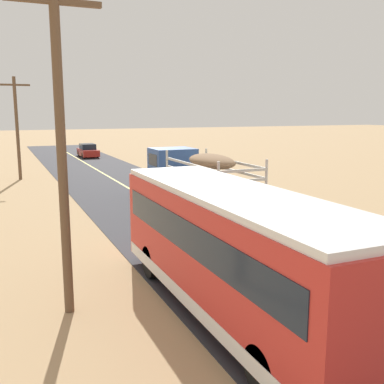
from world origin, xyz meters
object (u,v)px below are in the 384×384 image
(bus, at_px, (233,248))
(car_far, at_px, (88,151))
(livestock_truck, at_px, (186,171))
(boulder_near_shoulder, at_px, (216,157))
(power_pole_mid, at_px, (17,125))
(power_pole_near, at_px, (61,141))

(bus, height_order, car_far, bus)
(livestock_truck, bearing_deg, boulder_near_shoulder, 59.34)
(livestock_truck, distance_m, boulder_near_shoulder, 22.69)
(bus, distance_m, car_far, 41.85)
(car_far, height_order, power_pole_mid, power_pole_mid)
(livestock_truck, distance_m, power_pole_near, 14.67)
(car_far, bearing_deg, power_pole_mid, -117.80)
(power_pole_near, bearing_deg, boulder_near_shoulder, 57.74)
(boulder_near_shoulder, bearing_deg, bus, -115.73)
(car_far, xyz_separation_m, power_pole_near, (-7.87, -39.84, 3.72))
(bus, bearing_deg, power_pole_near, 154.70)
(power_pole_mid, bearing_deg, livestock_truck, -57.74)
(car_far, distance_m, power_pole_mid, 17.22)
(livestock_truck, distance_m, bus, 14.36)
(livestock_truck, distance_m, power_pole_mid, 15.60)
(livestock_truck, relative_size, power_pole_near, 1.18)
(power_pole_mid, xyz_separation_m, boulder_near_shoulder, (19.78, 6.43, -3.81))
(car_far, distance_m, power_pole_near, 40.78)
(bus, bearing_deg, car_far, 84.43)
(livestock_truck, xyz_separation_m, power_pole_near, (-8.23, -11.86, 2.62))
(livestock_truck, xyz_separation_m, power_pole_mid, (-8.23, 13.05, 2.30))
(car_far, height_order, power_pole_near, power_pole_near)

